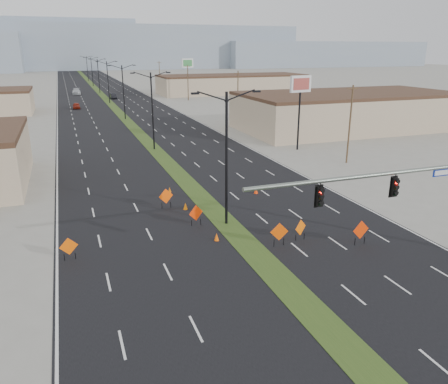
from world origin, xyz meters
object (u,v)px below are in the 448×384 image
object	(u,v)px
streetlight_4	(98,75)
cone_0	(217,237)
construction_sign_0	(69,247)
streetlight_3	(108,81)
cone_1	(185,206)
car_left	(76,106)
car_far	(76,92)
construction_sign_1	(196,214)
construction_sign_3	(279,233)
signal_mast	(419,191)
cone_3	(170,190)
construction_sign_2	(166,197)
pole_sign_east_near	(300,90)
streetlight_6	(87,68)
streetlight_1	(152,109)
car_mid	(113,96)
streetlight_0	(226,155)
cone_2	(256,190)
streetlight_5	(92,71)
streetlight_2	(123,90)
pole_sign_east_far	(188,66)
construction_sign_4	(300,228)
construction_sign_5	(361,231)

from	to	relation	value
streetlight_4	cone_0	xyz separation A→B (m)	(-1.73, -114.70, -5.14)
construction_sign_0	cone_0	bearing A→B (deg)	-12.20
streetlight_3	cone_1	xyz separation A→B (m)	(-2.15, -79.90, -5.11)
car_left	car_far	world-z (taller)	car_far
construction_sign_1	construction_sign_3	world-z (taller)	construction_sign_3
signal_mast	car_left	xyz separation A→B (m)	(-16.75, 85.42, -4.13)
construction_sign_1	cone_3	world-z (taller)	construction_sign_1
construction_sign_2	construction_sign_0	bearing A→B (deg)	-150.89
streetlight_3	pole_sign_east_near	bearing A→B (deg)	-74.00
streetlight_3	construction_sign_2	size ratio (longest dim) A/B	5.80
construction_sign_2	streetlight_6	bearing A→B (deg)	75.20
streetlight_1	cone_0	size ratio (longest dim) A/B	17.77
construction_sign_2	cone_3	size ratio (longest dim) A/B	3.25
car_mid	cone_0	bearing A→B (deg)	-91.84
signal_mast	streetlight_0	world-z (taller)	streetlight_0
streetlight_1	construction_sign_3	distance (m)	33.32
cone_0	cone_2	size ratio (longest dim) A/B	0.89
construction_sign_0	cone_1	size ratio (longest dim) A/B	2.53
streetlight_0	construction_sign_2	distance (m)	7.56
car_left	streetlight_6	bearing A→B (deg)	86.12
cone_1	cone_3	distance (m)	4.94
streetlight_0	cone_0	world-z (taller)	streetlight_0
car_left	streetlight_5	bearing A→B (deg)	83.95
streetlight_2	construction_sign_3	distance (m)	61.16
streetlight_2	construction_sign_3	bearing A→B (deg)	-88.12
pole_sign_east_near	construction_sign_0	bearing A→B (deg)	-150.45
streetlight_2	construction_sign_3	xyz separation A→B (m)	(2.00, -60.97, -4.42)
streetlight_1	streetlight_2	world-z (taller)	same
car_mid	construction_sign_1	distance (m)	93.49
streetlight_5	cone_0	size ratio (longest dim) A/B	17.77
signal_mast	car_mid	size ratio (longest dim) A/B	3.87
signal_mast	pole_sign_east_far	xyz separation A→B (m)	(12.06, 95.18, 3.82)
pole_sign_east_far	construction_sign_4	bearing A→B (deg)	-117.94
construction_sign_2	pole_sign_east_near	size ratio (longest dim) A/B	0.18
streetlight_2	car_far	distance (m)	54.14
streetlight_0	streetlight_2	size ratio (longest dim) A/B	1.00
signal_mast	streetlight_0	size ratio (longest dim) A/B	1.63
cone_2	pole_sign_east_near	bearing A→B (deg)	49.91
car_far	construction_sign_4	size ratio (longest dim) A/B	3.68
car_mid	construction_sign_2	distance (m)	89.03
pole_sign_east_far	construction_sign_2	bearing A→B (deg)	-124.14
construction_sign_0	car_far	bearing A→B (deg)	77.73
streetlight_1	streetlight_5	bearing A→B (deg)	90.00
car_left	construction_sign_5	bearing A→B (deg)	-78.13
streetlight_6	cone_2	world-z (taller)	streetlight_6
cone_1	cone_2	bearing A→B (deg)	14.68
streetlight_1	car_left	distance (m)	48.36
cone_0	car_left	bearing A→B (deg)	94.73
construction_sign_5	pole_sign_east_far	world-z (taller)	pole_sign_east_far
construction_sign_2	construction_sign_3	world-z (taller)	construction_sign_2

